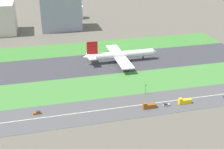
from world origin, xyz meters
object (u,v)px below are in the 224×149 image
Objects in this scene: car_0 at (166,105)px; truck_0 at (184,101)px; fuel_tank_west at (77,12)px; truck_1 at (149,106)px; car_3 at (37,113)px; airliner at (119,55)px; traffic_light at (146,88)px; hangar_building at (60,11)px.

truck_0 reaches higher than car_0.
car_0 is 0.27× the size of fuel_tank_west.
car_3 is at bearing -8.42° from truck_1.
car_0 is 1.00× the size of car_3.
truck_1 is 68.27m from car_3.
car_0 is at bearing -84.37° from fuel_tank_west.
airliner is 14.77× the size of car_3.
traffic_light is at bearing -85.78° from fuel_tank_west.
truck_0 is 0.51× the size of fuel_tank_west.
hangar_building is at bearing 103.16° from traffic_light.
hangar_building is 2.73× the size of fuel_tank_west.
car_0 is 0.52× the size of truck_0.
airliner is at bearing -84.89° from fuel_tank_west.
hangar_building is at bearing -76.01° from car_0.
traffic_light is 219.63m from fuel_tank_west.
truck_1 is 196.30m from hangar_building.
airliner reaches higher than car_3.
hangar_building is (-60.40, 192.00, 18.57)m from truck_0.
fuel_tank_west is (-23.35, 237.00, 6.81)m from car_0.
traffic_light is at bearing -68.26° from car_0.
fuel_tank_west is at bearing 61.43° from hangar_building.
truck_1 is at bearing -8.42° from car_3.
car_3 is at bearing -99.70° from hangar_building.
traffic_light is at bearing -88.13° from airliner.
airliner reaches higher than truck_0.
car_3 is 0.10× the size of hangar_building.
airliner is at bearing -91.70° from truck_1.
truck_1 is 18.68m from traffic_light.
truck_1 is at bearing -91.70° from airliner.
airliner is at bearing -71.24° from hangar_building.
car_0 is 12.57m from truck_0.
airliner is 1.45× the size of hangar_building.
car_3 is 185.65m from hangar_building.
truck_1 is at bearing -79.26° from hangar_building.
truck_0 is at bearing -42.38° from traffic_light.
car_0 is 198.81m from hangar_building.
truck_0 is at bearing -81.39° from fuel_tank_west.
traffic_light is (1.96, -60.01, -1.94)m from airliner.
airliner is 60.07m from traffic_light.
car_3 is 0.52× the size of truck_0.
fuel_tank_west is at bearing -87.13° from truck_1.
traffic_light is (71.80, 7.99, 3.37)m from car_3.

